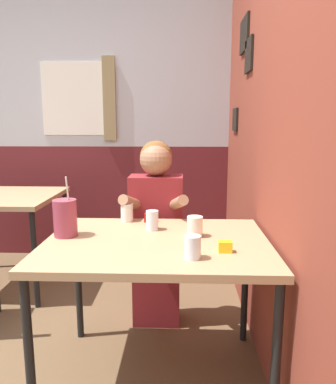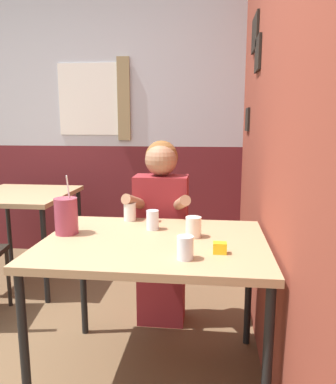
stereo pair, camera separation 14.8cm
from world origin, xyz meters
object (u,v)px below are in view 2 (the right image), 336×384
at_px(person_seated, 161,229).
at_px(background_table, 22,203).
at_px(cocktail_pitcher, 66,216).
at_px(main_table, 154,252).

bearing_deg(person_seated, background_table, 156.72).
distance_m(background_table, cocktail_pitcher, 1.35).
height_order(main_table, person_seated, person_seated).
bearing_deg(cocktail_pitcher, background_table, 127.27).
distance_m(main_table, background_table, 1.69).
bearing_deg(background_table, cocktail_pitcher, -52.73).
bearing_deg(main_table, background_table, 138.81).
xyz_separation_m(main_table, person_seated, (-0.04, 0.59, -0.05)).
distance_m(person_seated, cocktail_pitcher, 0.71).
bearing_deg(person_seated, main_table, -85.93).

